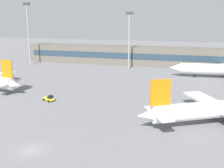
# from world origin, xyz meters

# --- Properties ---
(ground_plane) EXTENTS (400.00, 400.00, 0.00)m
(ground_plane) POSITION_xyz_m (0.00, 40.00, 0.00)
(ground_plane) COLOR slate
(terminal_building) EXTENTS (113.56, 12.13, 9.00)m
(terminal_building) POSITION_xyz_m (0.00, 95.05, 4.50)
(terminal_building) COLOR #5B564C
(terminal_building) RESTS_ON ground_plane
(baggage_tug_yellow) EXTENTS (3.89, 3.03, 1.75)m
(baggage_tug_yellow) POSITION_xyz_m (-11.33, 27.35, 0.80)
(baggage_tug_yellow) COLOR yellow
(baggage_tug_yellow) RESTS_ON ground_plane
(floodlight_tower_west) EXTENTS (3.20, 0.80, 29.83)m
(floodlight_tower_west) POSITION_xyz_m (-50.41, 79.88, 16.99)
(floodlight_tower_west) COLOR gray
(floodlight_tower_west) RESTS_ON ground_plane
(floodlight_tower_east) EXTENTS (3.20, 0.80, 25.39)m
(floodlight_tower_east) POSITION_xyz_m (-0.73, 81.78, 14.71)
(floodlight_tower_east) COLOR gray
(floodlight_tower_east) RESTS_ON ground_plane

